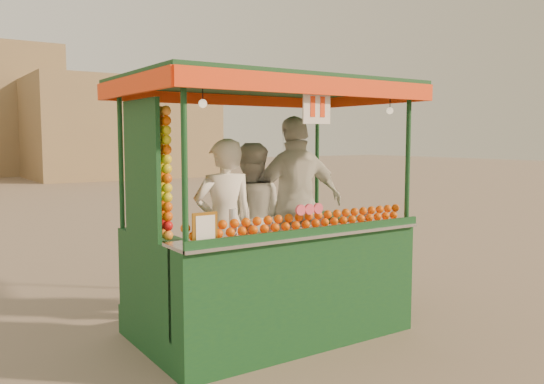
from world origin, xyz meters
TOP-DOWN VIEW (x-y plane):
  - ground at (0.00, 0.00)m, footprint 90.00×90.00m
  - building_right at (7.00, 24.00)m, footprint 9.00×6.00m
  - juice_cart at (0.27, -0.31)m, footprint 2.84×1.84m
  - vendor_left at (-0.12, -0.13)m, footprint 0.67×0.49m
  - vendor_middle at (0.41, 0.24)m, footprint 1.02×0.96m
  - vendor_right at (0.96, 0.13)m, footprint 1.21×0.65m

SIDE VIEW (x-z plane):
  - ground at x=0.00m, z-range 0.00..0.00m
  - juice_cart at x=0.27m, z-range -0.45..2.13m
  - vendor_middle at x=0.41m, z-range 0.30..1.95m
  - vendor_left at x=-0.12m, z-range 0.30..2.00m
  - vendor_right at x=0.96m, z-range 0.30..2.25m
  - building_right at x=7.00m, z-range 0.00..5.00m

